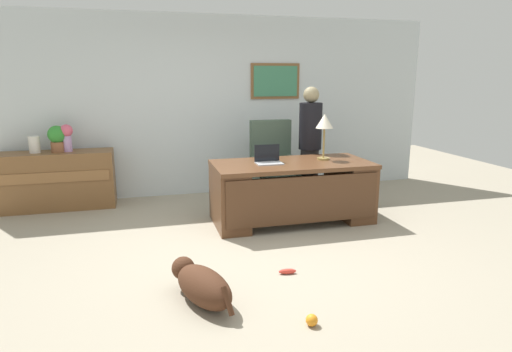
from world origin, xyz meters
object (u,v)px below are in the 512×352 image
object	(u,v)px
armchair	(273,167)
vase_with_flowers	(67,136)
desk_lamp	(324,124)
potted_plant	(57,138)
dog_toy_ball	(312,320)
credenza	(57,180)
vase_empty	(34,145)
person_standing	(310,145)
laptop	(268,159)
dog_lying	(202,285)
dog_toy_bone	(287,271)
desk	(292,189)

from	to	relation	value
armchair	vase_with_flowers	size ratio (longest dim) A/B	3.18
desk_lamp	potted_plant	distance (m)	3.60
dog_toy_ball	armchair	bearing A→B (deg)	77.85
credenza	vase_empty	xyz separation A→B (m)	(-0.23, 0.00, 0.51)
potted_plant	dog_toy_ball	distance (m)	4.43
person_standing	laptop	distance (m)	1.05
armchair	desk_lamp	world-z (taller)	desk_lamp
credenza	armchair	xyz separation A→B (m)	(2.99, -0.48, 0.12)
vase_with_flowers	vase_empty	xyz separation A→B (m)	(-0.42, 0.00, -0.11)
dog_lying	potted_plant	bearing A→B (deg)	115.53
laptop	potted_plant	size ratio (longest dim) A/B	0.89
dog_lying	vase_empty	xyz separation A→B (m)	(-1.79, 3.14, 0.75)
person_standing	laptop	xyz separation A→B (m)	(-0.81, -0.66, -0.05)
laptop	vase_with_flowers	xyz separation A→B (m)	(-2.47, 1.34, 0.20)
desk_lamp	dog_lying	bearing A→B (deg)	-134.81
vase_empty	dog_toy_ball	distance (m)	4.57
dog_toy_ball	dog_toy_bone	distance (m)	0.88
desk	dog_toy_ball	world-z (taller)	desk
potted_plant	desk_lamp	bearing A→B (deg)	-20.85
person_standing	vase_empty	bearing A→B (deg)	169.64
laptop	vase_with_flowers	distance (m)	2.82
dog_toy_bone	dog_lying	bearing A→B (deg)	-159.53
credenza	laptop	xyz separation A→B (m)	(2.66, -1.34, 0.42)
person_standing	dog_lying	world-z (taller)	person_standing
dog_lying	desk_lamp	bearing A→B (deg)	45.19
dog_lying	vase_with_flowers	world-z (taller)	vase_with_flowers
laptop	dog_toy_bone	distance (m)	1.71
credenza	vase_with_flowers	distance (m)	0.64
person_standing	dog_lying	size ratio (longest dim) A/B	2.09
desk	armchair	xyz separation A→B (m)	(0.03, 0.91, 0.10)
desk_lamp	vase_empty	xyz separation A→B (m)	(-3.65, 1.28, -0.31)
dog_lying	vase_empty	bearing A→B (deg)	119.70
dog_toy_ball	potted_plant	bearing A→B (deg)	121.13
laptop	dog_toy_bone	size ratio (longest dim) A/B	1.93
vase_with_flowers	dog_toy_ball	world-z (taller)	vase_with_flowers
desk	vase_empty	distance (m)	3.52
credenza	person_standing	world-z (taller)	person_standing
credenza	person_standing	size ratio (longest dim) A/B	0.92
vase_with_flowers	dog_toy_ball	distance (m)	4.37
armchair	person_standing	bearing A→B (deg)	-22.33
desk	desk_lamp	distance (m)	0.92
potted_plant	desk	bearing A→B (deg)	-25.56
dog_lying	potted_plant	xyz separation A→B (m)	(-1.50, 3.14, 0.84)
laptop	dog_lying	bearing A→B (deg)	-121.24
desk_lamp	dog_toy_ball	world-z (taller)	desk_lamp
desk	dog_toy_bone	xyz separation A→B (m)	(-0.55, -1.44, -0.39)
desk_lamp	dog_toy_bone	distance (m)	2.20
vase_with_flowers	potted_plant	distance (m)	0.13
laptop	dog_toy_bone	bearing A→B (deg)	-99.54
armchair	dog_toy_ball	bearing A→B (deg)	-102.15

